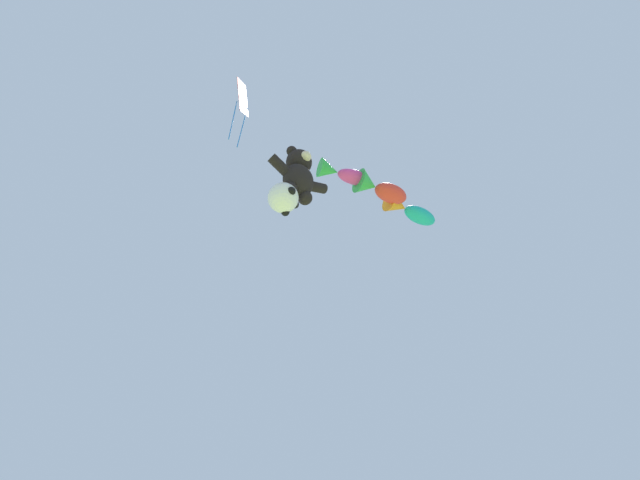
{
  "coord_description": "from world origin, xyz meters",
  "views": [
    {
      "loc": [
        -7.2,
        -4.18,
        1.34
      ],
      "look_at": [
        -0.38,
        4.49,
        11.5
      ],
      "focal_mm": 28.0,
      "sensor_mm": 36.0,
      "label": 1
    }
  ],
  "objects_px": {
    "fish_kite_magenta": "(341,174)",
    "diamond_kite": "(242,101)",
    "fish_kite_crimson": "(379,189)",
    "fish_kite_teal": "(409,210)",
    "teddy_bear_kite": "(299,175)",
    "soccer_ball_kite": "(283,198)"
  },
  "relations": [
    {
      "from": "fish_kite_magenta",
      "to": "diamond_kite",
      "type": "xyz_separation_m",
      "value": [
        -4.84,
        -0.55,
        -0.31
      ]
    },
    {
      "from": "fish_kite_crimson",
      "to": "diamond_kite",
      "type": "relative_size",
      "value": 0.71
    },
    {
      "from": "fish_kite_magenta",
      "to": "fish_kite_teal",
      "type": "xyz_separation_m",
      "value": [
        3.45,
        -0.27,
        -0.08
      ]
    },
    {
      "from": "teddy_bear_kite",
      "to": "fish_kite_crimson",
      "type": "relative_size",
      "value": 1.04
    },
    {
      "from": "fish_kite_teal",
      "to": "teddy_bear_kite",
      "type": "bearing_deg",
      "value": 179.78
    },
    {
      "from": "teddy_bear_kite",
      "to": "diamond_kite",
      "type": "xyz_separation_m",
      "value": [
        -2.64,
        -0.3,
        1.61
      ]
    },
    {
      "from": "soccer_ball_kite",
      "to": "fish_kite_teal",
      "type": "height_order",
      "value": "fish_kite_teal"
    },
    {
      "from": "teddy_bear_kite",
      "to": "fish_kite_magenta",
      "type": "relative_size",
      "value": 1.09
    },
    {
      "from": "teddy_bear_kite",
      "to": "fish_kite_crimson",
      "type": "bearing_deg",
      "value": -2.43
    },
    {
      "from": "fish_kite_teal",
      "to": "diamond_kite",
      "type": "relative_size",
      "value": 0.75
    },
    {
      "from": "soccer_ball_kite",
      "to": "fish_kite_magenta",
      "type": "distance_m",
      "value": 4.34
    },
    {
      "from": "teddy_bear_kite",
      "to": "fish_kite_crimson",
      "type": "height_order",
      "value": "fish_kite_crimson"
    },
    {
      "from": "fish_kite_crimson",
      "to": "fish_kite_teal",
      "type": "relative_size",
      "value": 0.94
    },
    {
      "from": "teddy_bear_kite",
      "to": "fish_kite_teal",
      "type": "bearing_deg",
      "value": -0.22
    },
    {
      "from": "fish_kite_teal",
      "to": "diamond_kite",
      "type": "bearing_deg",
      "value": -178.06
    },
    {
      "from": "teddy_bear_kite",
      "to": "soccer_ball_kite",
      "type": "bearing_deg",
      "value": 173.23
    },
    {
      "from": "fish_kite_crimson",
      "to": "fish_kite_teal",
      "type": "distance_m",
      "value": 1.83
    },
    {
      "from": "soccer_ball_kite",
      "to": "fish_kite_crimson",
      "type": "bearing_deg",
      "value": -2.94
    },
    {
      "from": "fish_kite_crimson",
      "to": "soccer_ball_kite",
      "type": "bearing_deg",
      "value": 177.06
    },
    {
      "from": "teddy_bear_kite",
      "to": "fish_kite_magenta",
      "type": "xyz_separation_m",
      "value": [
        2.19,
        0.25,
        1.93
      ]
    },
    {
      "from": "fish_kite_teal",
      "to": "fish_kite_magenta",
      "type": "bearing_deg",
      "value": 175.53
    },
    {
      "from": "fish_kite_crimson",
      "to": "fish_kite_teal",
      "type": "height_order",
      "value": "fish_kite_crimson"
    }
  ]
}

